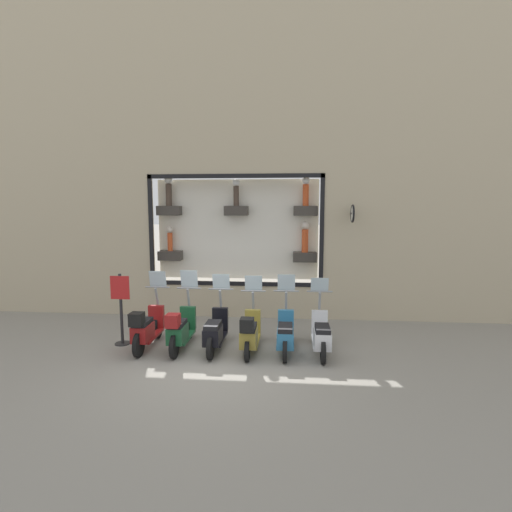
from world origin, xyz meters
The scene contains 9 objects.
ground_plane centered at (0.00, 0.00, 0.00)m, with size 120.00×120.00×0.00m, color gray.
building_facade centered at (3.60, 0.00, 5.55)m, with size 1.17×36.00×10.90m.
scooter_white_0 centered at (0.65, -2.31, 0.42)m, with size 1.80×0.61×1.57m.
scooter_teal_1 centered at (0.65, -1.52, 0.42)m, with size 1.79×0.60×1.65m.
scooter_olive_2 centered at (0.58, -0.72, 0.46)m, with size 1.79×0.60×1.60m.
scooter_black_3 centered at (0.65, 0.07, 0.43)m, with size 1.80×0.61×1.63m.
scooter_green_4 centered at (0.60, 0.87, 0.48)m, with size 1.81×0.60×1.71m.
scooter_red_5 centered at (0.60, 1.66, 0.49)m, with size 1.81×0.60×1.68m.
shop_sign_post centered at (0.87, 2.36, 0.92)m, with size 0.36×0.45×1.70m.
Camera 1 is at (-7.98, -1.63, 3.28)m, focal length 28.00 mm.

